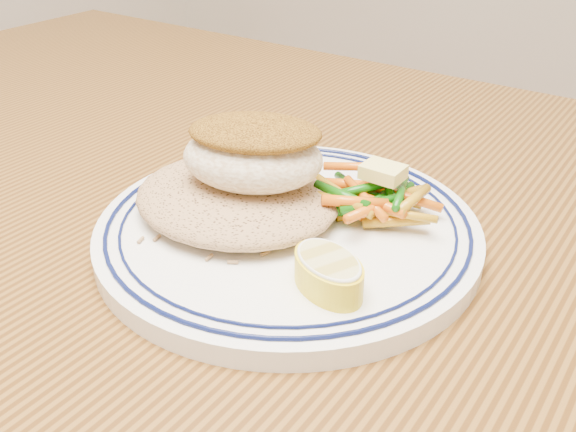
% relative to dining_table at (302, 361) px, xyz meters
% --- Properties ---
extents(dining_table, '(1.50, 0.90, 0.75)m').
position_rel_dining_table_xyz_m(dining_table, '(0.00, 0.00, 0.00)').
color(dining_table, '#4F2E0F').
rests_on(dining_table, ground).
extents(plate, '(0.28, 0.28, 0.02)m').
position_rel_dining_table_xyz_m(plate, '(-0.02, 0.01, 0.11)').
color(plate, white).
rests_on(plate, dining_table).
extents(rice_pilaf, '(0.16, 0.14, 0.03)m').
position_rel_dining_table_xyz_m(rice_pilaf, '(-0.06, 0.00, 0.13)').
color(rice_pilaf, '#A17950').
rests_on(rice_pilaf, plate).
extents(fish_fillet, '(0.12, 0.11, 0.05)m').
position_rel_dining_table_xyz_m(fish_fillet, '(-0.05, 0.01, 0.16)').
color(fish_fillet, '#FBECCF').
rests_on(fish_fillet, rice_pilaf).
extents(vegetable_pile, '(0.11, 0.10, 0.03)m').
position_rel_dining_table_xyz_m(vegetable_pile, '(0.02, 0.06, 0.13)').
color(vegetable_pile, '#B47F13').
rests_on(vegetable_pile, plate).
extents(butter_pat, '(0.03, 0.02, 0.01)m').
position_rel_dining_table_xyz_m(butter_pat, '(0.03, 0.06, 0.14)').
color(butter_pat, '#FFF17C').
rests_on(butter_pat, vegetable_pile).
extents(lemon_wedge, '(0.07, 0.07, 0.02)m').
position_rel_dining_table_xyz_m(lemon_wedge, '(0.04, -0.04, 0.12)').
color(lemon_wedge, yellow).
rests_on(lemon_wedge, plate).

